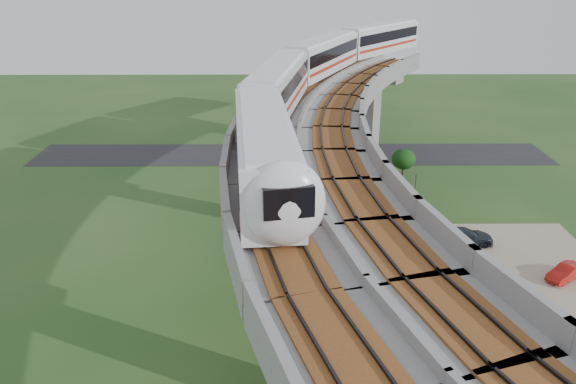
# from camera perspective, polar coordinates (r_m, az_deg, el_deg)

# --- Properties ---
(ground) EXTENTS (160.00, 160.00, 0.00)m
(ground) POSITION_cam_1_polar(r_m,az_deg,el_deg) (39.12, 1.02, -10.40)
(ground) COLOR #24471C
(ground) RESTS_ON ground
(dirt_lot) EXTENTS (18.00, 26.00, 0.04)m
(dirt_lot) POSITION_cam_1_polar(r_m,az_deg,el_deg) (40.30, 21.83, -11.12)
(dirt_lot) COLOR gray
(dirt_lot) RESTS_ON ground
(asphalt_road) EXTENTS (60.00, 8.00, 0.03)m
(asphalt_road) POSITION_cam_1_polar(r_m,az_deg,el_deg) (66.32, 0.41, 3.85)
(asphalt_road) COLOR #232326
(asphalt_road) RESTS_ON ground
(viaduct) EXTENTS (19.58, 73.98, 11.40)m
(viaduct) POSITION_cam_1_polar(r_m,az_deg,el_deg) (35.34, 7.37, 2.13)
(viaduct) COLOR #99968E
(viaduct) RESTS_ON ground
(metro_train) EXTENTS (20.69, 58.96, 3.64)m
(metro_train) POSITION_cam_1_polar(r_m,az_deg,el_deg) (49.96, 3.71, 12.16)
(metro_train) COLOR silver
(metro_train) RESTS_ON ground
(fence) EXTENTS (3.87, 38.73, 1.50)m
(fence) POSITION_cam_1_polar(r_m,az_deg,el_deg) (40.15, 15.27, -9.09)
(fence) COLOR #2D382D
(fence) RESTS_ON ground
(tree_0) EXTENTS (2.46, 2.46, 3.37)m
(tree_0) POSITION_cam_1_polar(r_m,az_deg,el_deg) (58.86, 11.67, 3.28)
(tree_0) COLOR #382314
(tree_0) RESTS_ON ground
(tree_1) EXTENTS (1.96, 1.96, 2.56)m
(tree_1) POSITION_cam_1_polar(r_m,az_deg,el_deg) (54.25, 10.41, 1.03)
(tree_1) COLOR #382314
(tree_1) RESTS_ON ground
(tree_2) EXTENTS (2.16, 2.16, 2.84)m
(tree_2) POSITION_cam_1_polar(r_m,az_deg,el_deg) (43.56, 10.26, -4.23)
(tree_2) COLOR #382314
(tree_2) RESTS_ON ground
(tree_3) EXTENTS (2.77, 2.77, 3.48)m
(tree_3) POSITION_cam_1_polar(r_m,az_deg,el_deg) (36.53, 10.93, -9.20)
(tree_3) COLOR #382314
(tree_3) RESTS_ON ground
(tree_4) EXTENTS (2.48, 2.48, 2.91)m
(tree_4) POSITION_cam_1_polar(r_m,az_deg,el_deg) (32.76, 15.62, -14.78)
(tree_4) COLOR #382314
(tree_4) RESTS_ON ground
(car_white) EXTENTS (2.79, 3.28, 1.06)m
(car_white) POSITION_cam_1_polar(r_m,az_deg,el_deg) (37.28, 24.64, -13.55)
(car_white) COLOR white
(car_white) RESTS_ON dirt_lot
(car_red) EXTENTS (3.41, 2.79, 1.09)m
(car_red) POSITION_cam_1_polar(r_m,az_deg,el_deg) (45.15, 26.40, -7.31)
(car_red) COLOR #B81610
(car_red) RESTS_ON dirt_lot
(car_dark) EXTENTS (4.89, 2.34, 1.38)m
(car_dark) POSITION_cam_1_polar(r_m,az_deg,el_deg) (47.26, 17.42, -4.34)
(car_dark) COLOR black
(car_dark) RESTS_ON dirt_lot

